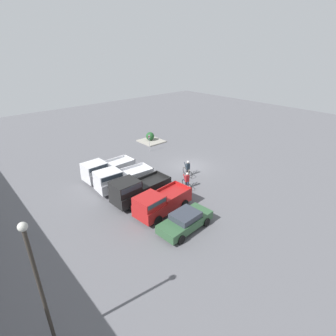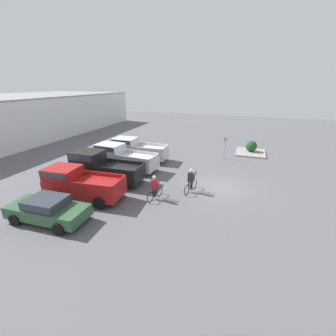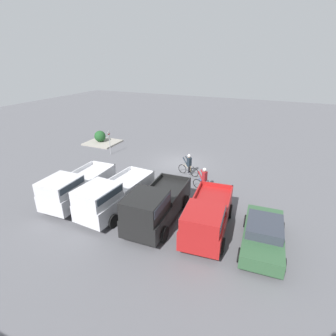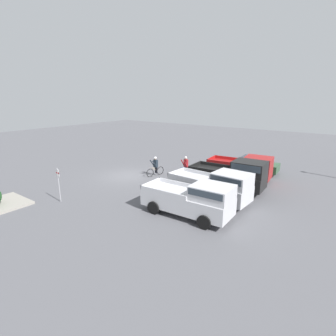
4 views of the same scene
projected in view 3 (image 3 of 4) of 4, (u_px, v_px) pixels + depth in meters
The scene contains 11 objects.
ground_plane at pixel (180, 163), 22.70m from camera, with size 80.00×80.00×0.00m, color #56565B.
sedan_0 at pixel (263, 234), 12.56m from camera, with size 2.18×4.51×1.40m.
pickup_truck_0 at pixel (207, 216), 13.32m from camera, with size 2.50×5.21×2.07m.
pickup_truck_1 at pixel (155, 205), 14.08m from camera, with size 2.37×5.54×2.33m.
pickup_truck_2 at pixel (112, 195), 15.27m from camera, with size 2.43×5.62×2.17m.
pickup_truck_3 at pixel (75, 187), 16.29m from camera, with size 2.31×5.37×2.12m.
cyclist_0 at pixel (189, 165), 20.23m from camera, with size 1.82×0.58×1.73m.
cyclist_1 at pixel (204, 179), 17.92m from camera, with size 1.66×0.55×1.68m.
fire_lane_sign at pixel (109, 140), 24.25m from camera, with size 0.06×0.30×2.31m.
curb_island at pixel (103, 142), 27.95m from camera, with size 3.27×3.01×0.15m, color gray.
shrub at pixel (100, 136), 27.78m from camera, with size 1.18×1.18×1.18m.
Camera 3 is at (-7.54, 19.64, 8.59)m, focal length 28.00 mm.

